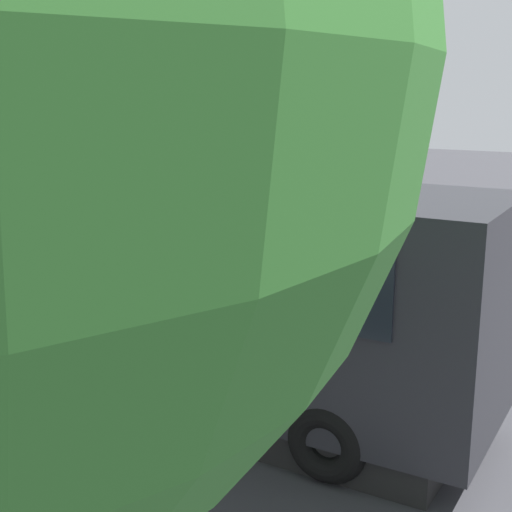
# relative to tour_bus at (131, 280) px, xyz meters

# --- Properties ---
(ground_plane) EXTENTS (80.00, 80.00, 0.00)m
(ground_plane) POSITION_rel_tour_bus_xyz_m (-0.37, -4.85, -1.65)
(ground_plane) COLOR #38383D
(tour_bus) EXTENTS (10.89, 2.61, 3.25)m
(tour_bus) POSITION_rel_tour_bus_xyz_m (0.00, 0.00, 0.00)
(tour_bus) COLOR #26262B
(tour_bus) RESTS_ON ground_plane
(spectator_far_left) EXTENTS (0.58, 0.35, 1.78)m
(spectator_far_left) POSITION_rel_tour_bus_xyz_m (-1.76, -3.00, -0.58)
(spectator_far_left) COLOR #473823
(spectator_far_left) RESTS_ON ground_plane
(spectator_left) EXTENTS (0.57, 0.38, 1.76)m
(spectator_left) POSITION_rel_tour_bus_xyz_m (-0.68, -2.97, -0.60)
(spectator_left) COLOR black
(spectator_left) RESTS_ON ground_plane
(spectator_centre) EXTENTS (0.57, 0.39, 1.77)m
(spectator_centre) POSITION_rel_tour_bus_xyz_m (0.65, -2.84, -0.59)
(spectator_centre) COLOR black
(spectator_centre) RESTS_ON ground_plane
(spectator_right) EXTENTS (0.58, 0.36, 1.78)m
(spectator_right) POSITION_rel_tour_bus_xyz_m (1.87, -2.69, -0.58)
(spectator_right) COLOR black
(spectator_right) RESTS_ON ground_plane
(parked_motorcycle_silver) EXTENTS (2.04, 0.69, 0.99)m
(parked_motorcycle_silver) POSITION_rel_tour_bus_xyz_m (-0.34, -2.06, -1.16)
(parked_motorcycle_silver) COLOR black
(parked_motorcycle_silver) RESTS_ON ground_plane
(stunt_motorcycle) EXTENTS (2.04, 0.61, 1.66)m
(stunt_motorcycle) POSITION_rel_tour_bus_xyz_m (1.30, -6.36, -0.65)
(stunt_motorcycle) COLOR black
(stunt_motorcycle) RESTS_ON ground_plane
(traffic_cone) EXTENTS (0.34, 0.34, 0.63)m
(traffic_cone) POSITION_rel_tour_bus_xyz_m (-1.10, -6.24, -1.34)
(traffic_cone) COLOR orange
(traffic_cone) RESTS_ON ground_plane
(tree_left) EXTENTS (3.56, 3.56, 6.49)m
(tree_left) POSITION_rel_tour_bus_xyz_m (-2.17, 3.51, 2.79)
(tree_left) COLOR #51381E
(tree_left) RESTS_ON ground_plane
(bay_line_a) EXTENTS (0.34, 4.94, 0.01)m
(bay_line_a) POSITION_rel_tour_bus_xyz_m (-3.48, -6.63, -1.64)
(bay_line_a) COLOR white
(bay_line_a) RESTS_ON ground_plane
(bay_line_b) EXTENTS (0.34, 4.89, 0.01)m
(bay_line_b) POSITION_rel_tour_bus_xyz_m (-0.91, -6.63, -1.64)
(bay_line_b) COLOR white
(bay_line_b) RESTS_ON ground_plane
(bay_line_c) EXTENTS (0.28, 3.76, 0.01)m
(bay_line_c) POSITION_rel_tour_bus_xyz_m (1.66, -6.63, -1.64)
(bay_line_c) COLOR white
(bay_line_c) RESTS_ON ground_plane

